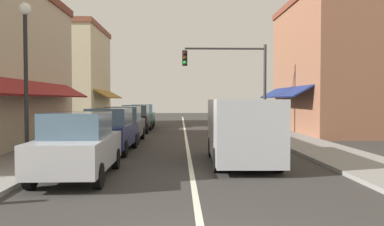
{
  "coord_description": "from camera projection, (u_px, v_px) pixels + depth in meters",
  "views": [
    {
      "loc": [
        -0.34,
        -4.72,
        2.11
      ],
      "look_at": [
        0.2,
        12.54,
        1.53
      ],
      "focal_mm": 36.69,
      "sensor_mm": 36.0,
      "label": 1
    }
  ],
  "objects": [
    {
      "name": "parked_car_third_left",
      "position": [
        124.0,
        124.0,
        19.64
      ],
      "size": [
        1.8,
        4.11,
        1.77
      ],
      "rotation": [
        0.0,
        0.0,
        -0.01
      ],
      "color": "#4C5156",
      "rests_on": "ground"
    },
    {
      "name": "parked_car_nearest_left",
      "position": [
        78.0,
        146.0,
        10.52
      ],
      "size": [
        1.82,
        4.12,
        1.77
      ],
      "rotation": [
        0.0,
        0.0,
        0.01
      ],
      "color": "#B7BABF",
      "rests_on": "ground"
    },
    {
      "name": "parked_car_far_left",
      "position": [
        136.0,
        119.0,
        25.56
      ],
      "size": [
        1.8,
        4.11,
        1.77
      ],
      "rotation": [
        0.0,
        0.0,
        -0.01
      ],
      "color": "black",
      "rests_on": "ground"
    },
    {
      "name": "storefront_right_block",
      "position": [
        338.0,
        66.0,
        24.94
      ],
      "size": [
        7.14,
        10.2,
        8.51
      ],
      "color": "#8E5B42",
      "rests_on": "ground"
    },
    {
      "name": "ground_plane",
      "position": [
        186.0,
        136.0,
        22.78
      ],
      "size": [
        80.0,
        80.0,
        0.0
      ],
      "primitive_type": "plane",
      "color": "#33302D"
    },
    {
      "name": "street_lamp_left_near",
      "position": [
        26.0,
        58.0,
        11.68
      ],
      "size": [
        0.36,
        0.36,
        4.99
      ],
      "color": "black",
      "rests_on": "ground"
    },
    {
      "name": "parked_car_distant_left",
      "position": [
        143.0,
        116.0,
        29.91
      ],
      "size": [
        1.88,
        4.15,
        1.77
      ],
      "rotation": [
        0.0,
        0.0,
        0.03
      ],
      "color": "#0F4C33",
      "rests_on": "ground"
    },
    {
      "name": "sidewalk_left",
      "position": [
        90.0,
        135.0,
        22.61
      ],
      "size": [
        2.6,
        56.0,
        0.12
      ],
      "primitive_type": "cube",
      "color": "gray",
      "rests_on": "ground"
    },
    {
      "name": "storefront_far_left",
      "position": [
        67.0,
        76.0,
        32.33
      ],
      "size": [
        7.06,
        8.2,
        8.14
      ],
      "color": "beige",
      "rests_on": "ground"
    },
    {
      "name": "parked_car_second_left",
      "position": [
        110.0,
        131.0,
        15.65
      ],
      "size": [
        1.87,
        4.15,
        1.77
      ],
      "rotation": [
        0.0,
        0.0,
        -0.03
      ],
      "color": "navy",
      "rests_on": "ground"
    },
    {
      "name": "traffic_signal_mast_arm",
      "position": [
        236.0,
        73.0,
        23.52
      ],
      "size": [
        5.08,
        0.5,
        5.43
      ],
      "color": "#333333",
      "rests_on": "ground"
    },
    {
      "name": "sidewalk_right",
      "position": [
        279.0,
        135.0,
        22.95
      ],
      "size": [
        2.6,
        56.0,
        0.12
      ],
      "primitive_type": "cube",
      "color": "gray",
      "rests_on": "ground"
    },
    {
      "name": "lane_center_stripe",
      "position": [
        186.0,
        136.0,
        22.78
      ],
      "size": [
        0.14,
        52.0,
        0.01
      ],
      "primitive_type": "cube",
      "color": "silver",
      "rests_on": "ground"
    },
    {
      "name": "van_in_lane",
      "position": [
        241.0,
        129.0,
        12.94
      ],
      "size": [
        2.1,
        5.22,
        2.12
      ],
      "rotation": [
        0.0,
        0.0,
        -0.02
      ],
      "color": "#B2B7BC",
      "rests_on": "ground"
    }
  ]
}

